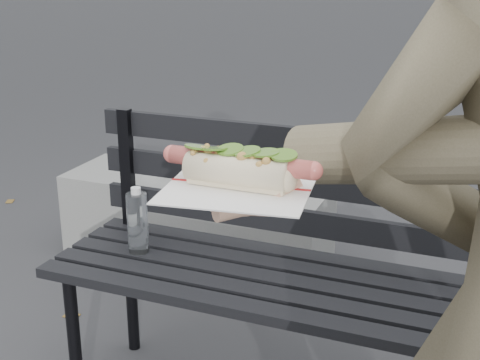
# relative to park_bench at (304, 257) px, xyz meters

# --- Properties ---
(park_bench) EXTENTS (1.50, 0.44, 0.88)m
(park_bench) POSITION_rel_park_bench_xyz_m (0.00, 0.00, 0.00)
(park_bench) COLOR black
(park_bench) RESTS_ON ground
(concrete_block) EXTENTS (1.20, 0.40, 0.40)m
(concrete_block) POSITION_rel_park_bench_xyz_m (-0.75, 0.83, -0.32)
(concrete_block) COLOR slate
(concrete_block) RESTS_ON ground
(held_hotdog) EXTENTS (0.64, 0.32, 0.20)m
(held_hotdog) POSITION_rel_park_bench_xyz_m (0.37, -0.86, 0.58)
(held_hotdog) COLOR brown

